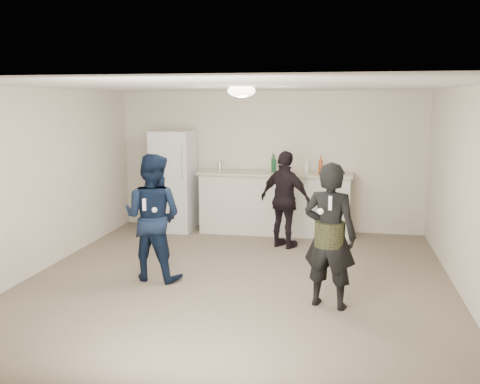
% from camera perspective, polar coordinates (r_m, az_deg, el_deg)
% --- Properties ---
extents(floor, '(6.00, 6.00, 0.00)m').
position_cam_1_polar(floor, '(7.06, -0.31, -9.51)').
color(floor, '#6B5B4C').
rests_on(floor, ground).
extents(ceiling, '(6.00, 6.00, 0.00)m').
position_cam_1_polar(ceiling, '(6.67, -0.33, 11.22)').
color(ceiling, silver).
rests_on(ceiling, wall_back).
extents(wall_back, '(6.00, 0.00, 6.00)m').
position_cam_1_polar(wall_back, '(9.69, 3.16, 3.30)').
color(wall_back, beige).
rests_on(wall_back, floor).
extents(wall_front, '(6.00, 0.00, 6.00)m').
position_cam_1_polar(wall_front, '(3.92, -8.99, -6.25)').
color(wall_front, beige).
rests_on(wall_front, floor).
extents(wall_left, '(0.00, 6.00, 6.00)m').
position_cam_1_polar(wall_left, '(7.77, -20.64, 1.13)').
color(wall_left, beige).
rests_on(wall_left, floor).
extents(wall_right, '(0.00, 6.00, 6.00)m').
position_cam_1_polar(wall_right, '(6.78, 23.12, -0.18)').
color(wall_right, beige).
rests_on(wall_right, floor).
extents(counter, '(2.60, 0.56, 1.05)m').
position_cam_1_polar(counter, '(9.45, 3.70, -1.30)').
color(counter, beige).
rests_on(counter, floor).
extents(counter_top, '(2.68, 0.64, 0.04)m').
position_cam_1_polar(counter_top, '(9.36, 3.74, 1.97)').
color(counter_top, '#BDB493').
rests_on(counter_top, counter).
extents(fridge, '(0.70, 0.70, 1.80)m').
position_cam_1_polar(fridge, '(9.72, -7.09, 1.19)').
color(fridge, white).
rests_on(fridge, floor).
extents(fridge_handle, '(0.02, 0.02, 0.60)m').
position_cam_1_polar(fridge_handle, '(9.23, -6.19, 3.26)').
color(fridge_handle, silver).
rests_on(fridge_handle, fridge).
extents(ceiling_dome, '(0.36, 0.36, 0.16)m').
position_cam_1_polar(ceiling_dome, '(6.96, 0.16, 10.74)').
color(ceiling_dome, white).
rests_on(ceiling_dome, ceiling).
extents(shaker, '(0.08, 0.08, 0.17)m').
position_cam_1_polar(shaker, '(9.64, -2.15, 2.84)').
color(shaker, silver).
rests_on(shaker, counter_top).
extents(man, '(0.88, 0.73, 1.66)m').
position_cam_1_polar(man, '(7.05, -9.31, -2.66)').
color(man, '#0F2242').
rests_on(man, floor).
extents(woman, '(0.69, 0.55, 1.66)m').
position_cam_1_polar(woman, '(6.09, 9.55, -4.61)').
color(woman, black).
rests_on(woman, floor).
extents(camo_shorts, '(0.34, 0.34, 0.28)m').
position_cam_1_polar(camo_shorts, '(6.08, 9.55, -4.44)').
color(camo_shorts, '#313618').
rests_on(camo_shorts, woman).
extents(spectator, '(0.98, 0.75, 1.55)m').
position_cam_1_polar(spectator, '(8.50, 4.86, -0.83)').
color(spectator, black).
rests_on(spectator, floor).
extents(remote_man, '(0.04, 0.04, 0.15)m').
position_cam_1_polar(remote_man, '(6.75, -10.17, -1.32)').
color(remote_man, white).
rests_on(remote_man, man).
extents(nunchuk_man, '(0.07, 0.07, 0.07)m').
position_cam_1_polar(nunchuk_man, '(6.75, -9.11, -1.90)').
color(nunchuk_man, silver).
rests_on(nunchuk_man, man).
extents(remote_woman, '(0.04, 0.04, 0.15)m').
position_cam_1_polar(remote_woman, '(5.75, 9.60, -1.17)').
color(remote_woman, silver).
rests_on(remote_woman, woman).
extents(nunchuk_woman, '(0.07, 0.07, 0.07)m').
position_cam_1_polar(nunchuk_woman, '(5.80, 8.59, -2.05)').
color(nunchuk_woman, white).
rests_on(nunchuk_woman, woman).
extents(bottle_cluster, '(0.90, 0.24, 0.26)m').
position_cam_1_polar(bottle_cluster, '(9.30, 5.81, 2.73)').
color(bottle_cluster, white).
rests_on(bottle_cluster, counter_top).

